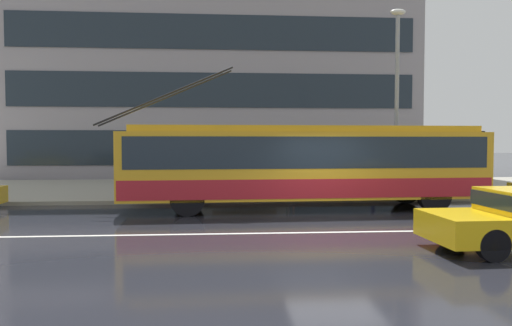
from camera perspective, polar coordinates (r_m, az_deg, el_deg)
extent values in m
plane|color=#212229|center=(13.44, 9.36, -7.07)|extent=(160.00, 160.00, 0.00)
cube|color=gray|center=(22.70, 3.65, -2.95)|extent=(80.00, 10.00, 0.14)
cube|color=silver|center=(12.29, 10.70, -7.97)|extent=(72.00, 0.14, 0.01)
cube|color=gold|center=(16.04, 5.60, -0.19)|extent=(11.83, 2.90, 2.12)
cube|color=gold|center=(16.02, 5.62, 3.96)|extent=(11.12, 2.63, 0.20)
cube|color=#1E2833|center=(16.02, 5.61, 1.32)|extent=(11.36, 2.92, 0.98)
cube|color=#AE1E28|center=(16.08, 5.59, -2.61)|extent=(11.71, 2.93, 0.59)
cube|color=#1E2833|center=(18.15, 23.91, 1.26)|extent=(0.20, 2.20, 1.06)
cube|color=black|center=(18.07, 23.53, 2.96)|extent=(0.23, 1.90, 0.28)
cylinder|color=black|center=(16.12, -10.58, 7.54)|extent=(4.30, 0.21, 1.89)
cylinder|color=black|center=(15.43, -10.77, 7.76)|extent=(4.30, 0.21, 1.89)
cylinder|color=black|center=(18.37, 17.16, -2.94)|extent=(1.05, 0.34, 1.04)
cylinder|color=black|center=(16.40, 20.22, -3.63)|extent=(1.05, 0.34, 1.04)
cylinder|color=black|center=(16.86, -7.83, -3.33)|extent=(1.05, 0.34, 1.04)
cylinder|color=black|center=(14.68, -8.05, -4.20)|extent=(1.05, 0.34, 1.04)
cylinder|color=black|center=(10.13, 26.07, -8.67)|extent=(0.63, 0.22, 0.62)
cylinder|color=black|center=(11.47, 21.84, -7.31)|extent=(0.63, 0.22, 0.62)
cylinder|color=gray|center=(18.31, 4.44, -0.31)|extent=(0.08, 0.08, 2.38)
cylinder|color=gray|center=(18.12, -6.93, -0.35)|extent=(0.08, 0.08, 2.38)
cylinder|color=gray|center=(19.63, 3.85, -0.12)|extent=(0.08, 0.08, 2.38)
cylinder|color=gray|center=(19.44, -6.75, -0.16)|extent=(0.08, 0.08, 2.38)
cube|color=#99ADB2|center=(19.45, -1.43, 0.00)|extent=(3.43, 0.04, 1.90)
cube|color=#B2B2B7|center=(18.77, -1.33, 3.52)|extent=(3.91, 1.63, 0.08)
cube|color=brown|center=(19.17, -1.37, -2.39)|extent=(2.53, 0.36, 0.08)
cylinder|color=navy|center=(21.13, 13.55, -2.12)|extent=(0.14, 0.14, 0.81)
cylinder|color=navy|center=(20.98, 13.65, -2.16)|extent=(0.14, 0.14, 0.81)
cylinder|color=maroon|center=(21.01, 13.62, -0.17)|extent=(0.39, 0.39, 0.64)
sphere|color=tan|center=(21.00, 13.63, 0.98)|extent=(0.21, 0.21, 0.21)
cone|color=#C8255B|center=(20.87, 13.71, 1.75)|extent=(1.46, 1.46, 0.29)
cylinder|color=#333333|center=(20.89, 13.70, 0.30)|extent=(0.02, 0.02, 0.77)
cylinder|color=#1C3246|center=(20.53, 16.84, -2.26)|extent=(0.14, 0.14, 0.84)
cylinder|color=#1C3246|center=(20.57, 16.41, -2.25)|extent=(0.14, 0.14, 0.84)
cylinder|color=navy|center=(20.51, 16.65, -0.26)|extent=(0.50, 0.50, 0.60)
sphere|color=#E0AF75|center=(20.49, 16.67, 0.88)|extent=(0.22, 0.22, 0.22)
cone|color=gold|center=(20.46, 17.00, 1.69)|extent=(1.48, 1.48, 0.30)
cylinder|color=#333333|center=(20.47, 16.98, 0.20)|extent=(0.02, 0.02, 0.76)
cylinder|color=#2D3249|center=(19.75, -1.80, -2.26)|extent=(0.14, 0.14, 0.89)
cylinder|color=#2D3249|center=(19.76, -2.27, -2.26)|extent=(0.14, 0.14, 0.89)
cylinder|color=#434349|center=(19.70, -2.04, -0.13)|extent=(0.40, 0.40, 0.58)
sphere|color=#D7A292|center=(19.69, -2.04, 1.02)|extent=(0.22, 0.22, 0.22)
cone|color=#29834E|center=(19.68, -1.69, 1.86)|extent=(1.19, 1.19, 0.29)
cylinder|color=#333333|center=(19.69, -1.69, 0.36)|extent=(0.02, 0.02, 0.74)
cylinder|color=gray|center=(19.78, 16.20, 6.47)|extent=(0.16, 0.16, 6.97)
ellipsoid|color=silver|center=(20.35, 16.33, 16.65)|extent=(0.60, 0.32, 0.24)
cube|color=#1E2833|center=(29.02, -4.79, 1.81)|extent=(24.03, 0.06, 2.05)
cube|color=#1E2833|center=(29.18, -4.82, 8.54)|extent=(24.03, 0.06, 2.05)
cube|color=#1E2833|center=(29.73, -4.84, 15.10)|extent=(24.03, 0.06, 2.05)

